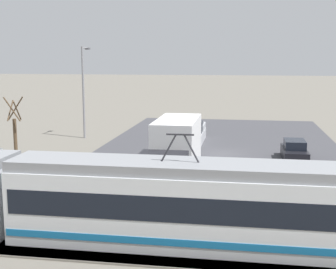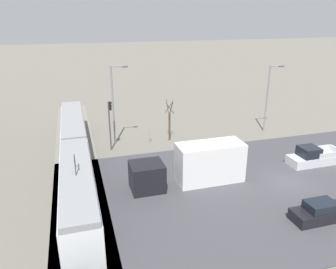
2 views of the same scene
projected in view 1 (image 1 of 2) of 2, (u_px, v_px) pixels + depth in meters
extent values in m
plane|color=slate|center=(218.00, 155.00, 36.91)|extent=(320.00, 320.00, 0.00)
cube|color=#424247|center=(218.00, 154.00, 36.90)|extent=(20.03, 41.01, 0.08)
cube|color=gray|center=(193.00, 246.00, 19.04)|extent=(65.05, 4.40, 0.08)
cube|color=gray|center=(195.00, 237.00, 19.72)|extent=(63.75, 0.10, 0.14)
cube|color=gray|center=(191.00, 250.00, 18.32)|extent=(63.75, 0.10, 0.14)
cube|color=white|center=(180.00, 209.00, 18.88)|extent=(13.95, 2.56, 3.01)
cube|color=black|center=(180.00, 200.00, 18.82)|extent=(13.53, 2.59, 1.00)
cube|color=#1970AD|center=(180.00, 231.00, 19.03)|extent=(13.81, 2.60, 0.29)
cube|color=gray|center=(180.00, 167.00, 18.59)|extent=(13.95, 2.35, 0.43)
cylinder|color=#2D2D33|center=(191.00, 149.00, 18.39)|extent=(0.66, 0.07, 1.15)
cylinder|color=#2D2D33|center=(169.00, 148.00, 18.54)|extent=(0.66, 0.07, 1.15)
cube|color=#2D2D33|center=(180.00, 135.00, 18.37)|extent=(1.10, 0.08, 0.06)
cube|color=black|center=(162.00, 177.00, 24.85)|extent=(2.56, 2.84, 2.45)
cube|color=white|center=(177.00, 146.00, 30.45)|extent=(2.56, 6.04, 3.60)
cube|color=#196B38|center=(158.00, 140.00, 30.60)|extent=(0.02, 3.02, 0.90)
cube|color=silver|center=(193.00, 136.00, 42.11)|extent=(1.97, 5.47, 0.91)
cube|color=black|center=(192.00, 127.00, 41.20)|extent=(1.82, 1.86, 0.99)
cube|color=silver|center=(184.00, 126.00, 43.25)|extent=(0.12, 2.74, 0.53)
cube|color=silver|center=(204.00, 127.00, 42.96)|extent=(0.12, 2.74, 0.53)
cube|color=silver|center=(196.00, 124.00, 44.54)|extent=(1.82, 0.22, 0.53)
cube|color=red|center=(188.00, 129.00, 44.82)|extent=(0.14, 0.04, 0.18)
cube|color=black|center=(294.00, 154.00, 34.68)|extent=(1.72, 4.26, 0.86)
cube|color=black|center=(295.00, 144.00, 34.56)|extent=(1.48, 2.21, 0.63)
cylinder|color=brown|center=(16.00, 144.00, 31.73)|extent=(0.24, 0.24, 3.52)
cylinder|color=brown|center=(10.00, 111.00, 31.39)|extent=(0.09, 0.98, 1.35)
cylinder|color=brown|center=(12.00, 109.00, 31.08)|extent=(1.18, 0.09, 1.64)
cylinder|color=brown|center=(17.00, 111.00, 31.31)|extent=(0.09, 0.98, 1.35)
cylinder|color=brown|center=(15.00, 108.00, 31.57)|extent=(1.18, 0.09, 1.64)
cylinder|color=gray|center=(83.00, 93.00, 43.78)|extent=(0.20, 0.20, 8.58)
cylinder|color=gray|center=(85.00, 48.00, 43.87)|extent=(0.12, 1.60, 0.12)
cube|color=#515156|center=(88.00, 49.00, 44.61)|extent=(0.36, 0.60, 0.18)
cylinder|color=gray|center=(1.00, 164.00, 29.32)|extent=(0.06, 0.06, 2.03)
cube|color=white|center=(1.00, 151.00, 29.22)|extent=(0.32, 0.02, 0.44)
cube|color=red|center=(1.00, 151.00, 29.23)|extent=(0.31, 0.01, 0.10)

